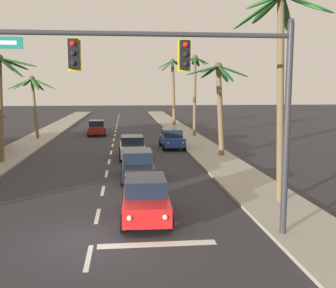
{
  "coord_description": "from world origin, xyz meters",
  "views": [
    {
      "loc": [
        1.19,
        -13.49,
        5.2
      ],
      "look_at": [
        3.48,
        8.0,
        2.2
      ],
      "focal_mm": 43.06,
      "sensor_mm": 36.0,
      "label": 1
    }
  ],
  "objects_px": {
    "sedan_lead_at_stop_bar": "(145,198)",
    "sedan_third_in_queue": "(138,165)",
    "sedan_fifth_in_queue": "(132,147)",
    "sedan_oncoming_far": "(97,128)",
    "palm_right_farthest": "(173,80)",
    "sedan_parked_nearest_kerb": "(172,138)",
    "palm_right_second": "(219,92)",
    "palm_right_nearest": "(281,47)",
    "traffic_signal_mast": "(193,81)",
    "palm_left_second": "(0,84)",
    "palm_right_third": "(195,79)",
    "palm_left_third": "(32,92)"
  },
  "relations": [
    {
      "from": "sedan_parked_nearest_kerb",
      "to": "palm_right_nearest",
      "type": "relative_size",
      "value": 0.48
    },
    {
      "from": "palm_right_third",
      "to": "sedan_third_in_queue",
      "type": "bearing_deg",
      "value": -108.7
    },
    {
      "from": "traffic_signal_mast",
      "to": "palm_left_second",
      "type": "xyz_separation_m",
      "value": [
        -10.64,
        15.48,
        0.04
      ]
    },
    {
      "from": "sedan_lead_at_stop_bar",
      "to": "palm_right_third",
      "type": "xyz_separation_m",
      "value": [
        6.63,
        26.92,
        5.3
      ]
    },
    {
      "from": "sedan_lead_at_stop_bar",
      "to": "palm_left_third",
      "type": "distance_m",
      "value": 28.37
    },
    {
      "from": "palm_right_nearest",
      "to": "palm_right_second",
      "type": "bearing_deg",
      "value": 88.5
    },
    {
      "from": "traffic_signal_mast",
      "to": "sedan_lead_at_stop_bar",
      "type": "xyz_separation_m",
      "value": [
        -1.45,
        2.52,
        -4.58
      ]
    },
    {
      "from": "palm_left_second",
      "to": "sedan_parked_nearest_kerb",
      "type": "bearing_deg",
      "value": 25.71
    },
    {
      "from": "traffic_signal_mast",
      "to": "palm_right_third",
      "type": "distance_m",
      "value": 29.9
    },
    {
      "from": "sedan_lead_at_stop_bar",
      "to": "sedan_third_in_queue",
      "type": "bearing_deg",
      "value": 90.78
    },
    {
      "from": "sedan_third_in_queue",
      "to": "palm_right_nearest",
      "type": "xyz_separation_m",
      "value": [
        6.01,
        -5.66,
        6.09
      ]
    },
    {
      "from": "sedan_lead_at_stop_bar",
      "to": "sedan_third_in_queue",
      "type": "relative_size",
      "value": 1.01
    },
    {
      "from": "traffic_signal_mast",
      "to": "sedan_third_in_queue",
      "type": "distance_m",
      "value": 10.72
    },
    {
      "from": "sedan_lead_at_stop_bar",
      "to": "sedan_third_in_queue",
      "type": "xyz_separation_m",
      "value": [
        -0.1,
        7.04,
        0.0
      ]
    },
    {
      "from": "sedan_lead_at_stop_bar",
      "to": "sedan_oncoming_far",
      "type": "distance_m",
      "value": 29.74
    },
    {
      "from": "sedan_fifth_in_queue",
      "to": "sedan_parked_nearest_kerb",
      "type": "height_order",
      "value": "same"
    },
    {
      "from": "traffic_signal_mast",
      "to": "palm_right_farthest",
      "type": "height_order",
      "value": "palm_right_farthest"
    },
    {
      "from": "sedan_oncoming_far",
      "to": "palm_right_nearest",
      "type": "height_order",
      "value": "palm_right_nearest"
    },
    {
      "from": "palm_left_third",
      "to": "palm_right_second",
      "type": "relative_size",
      "value": 0.91
    },
    {
      "from": "sedan_oncoming_far",
      "to": "palm_left_second",
      "type": "relative_size",
      "value": 0.6
    },
    {
      "from": "sedan_fifth_in_queue",
      "to": "sedan_oncoming_far",
      "type": "relative_size",
      "value": 0.99
    },
    {
      "from": "sedan_oncoming_far",
      "to": "palm_right_nearest",
      "type": "xyz_separation_m",
      "value": [
        9.86,
        -28.09,
        6.09
      ]
    },
    {
      "from": "sedan_lead_at_stop_bar",
      "to": "sedan_fifth_in_queue",
      "type": "relative_size",
      "value": 1.0
    },
    {
      "from": "sedan_fifth_in_queue",
      "to": "palm_right_second",
      "type": "distance_m",
      "value": 7.69
    },
    {
      "from": "palm_left_second",
      "to": "palm_right_third",
      "type": "bearing_deg",
      "value": 41.41
    },
    {
      "from": "sedan_fifth_in_queue",
      "to": "palm_right_nearest",
      "type": "distance_m",
      "value": 15.38
    },
    {
      "from": "palm_left_second",
      "to": "palm_right_second",
      "type": "distance_m",
      "value": 15.5
    },
    {
      "from": "palm_right_nearest",
      "to": "palm_right_third",
      "type": "relative_size",
      "value": 1.08
    },
    {
      "from": "palm_right_second",
      "to": "palm_right_farthest",
      "type": "distance_m",
      "value": 25.52
    },
    {
      "from": "sedan_fifth_in_queue",
      "to": "sedan_parked_nearest_kerb",
      "type": "bearing_deg",
      "value": 54.0
    },
    {
      "from": "sedan_lead_at_stop_bar",
      "to": "palm_right_second",
      "type": "height_order",
      "value": "palm_right_second"
    },
    {
      "from": "sedan_oncoming_far",
      "to": "palm_right_third",
      "type": "xyz_separation_m",
      "value": [
        10.58,
        -2.55,
        5.3
      ]
    },
    {
      "from": "sedan_oncoming_far",
      "to": "sedan_third_in_queue",
      "type": "bearing_deg",
      "value": -80.26
    },
    {
      "from": "sedan_lead_at_stop_bar",
      "to": "palm_right_farthest",
      "type": "height_order",
      "value": "palm_right_farthest"
    },
    {
      "from": "sedan_third_in_queue",
      "to": "palm_right_third",
      "type": "distance_m",
      "value": 21.64
    },
    {
      "from": "sedan_oncoming_far",
      "to": "palm_left_second",
      "type": "bearing_deg",
      "value": -107.64
    },
    {
      "from": "sedan_third_in_queue",
      "to": "sedan_oncoming_far",
      "type": "height_order",
      "value": "same"
    },
    {
      "from": "palm_right_third",
      "to": "palm_right_farthest",
      "type": "height_order",
      "value": "palm_right_farthest"
    },
    {
      "from": "sedan_lead_at_stop_bar",
      "to": "palm_right_farthest",
      "type": "bearing_deg",
      "value": 81.66
    },
    {
      "from": "sedan_fifth_in_queue",
      "to": "sedan_lead_at_stop_bar",
      "type": "bearing_deg",
      "value": -88.88
    },
    {
      "from": "sedan_lead_at_stop_bar",
      "to": "palm_right_nearest",
      "type": "xyz_separation_m",
      "value": [
        5.91,
        1.39,
        6.09
      ]
    },
    {
      "from": "palm_right_nearest",
      "to": "sedan_third_in_queue",
      "type": "bearing_deg",
      "value": 136.73
    },
    {
      "from": "palm_left_third",
      "to": "palm_right_second",
      "type": "bearing_deg",
      "value": -36.6
    },
    {
      "from": "sedan_third_in_queue",
      "to": "palm_right_second",
      "type": "distance_m",
      "value": 10.39
    },
    {
      "from": "sedan_fifth_in_queue",
      "to": "palm_right_farthest",
      "type": "bearing_deg",
      "value": 76.6
    },
    {
      "from": "sedan_fifth_in_queue",
      "to": "palm_right_second",
      "type": "xyz_separation_m",
      "value": [
        6.53,
        0.11,
        4.06
      ]
    },
    {
      "from": "sedan_lead_at_stop_bar",
      "to": "palm_left_third",
      "type": "xyz_separation_m",
      "value": [
        -9.98,
        26.25,
        3.99
      ]
    },
    {
      "from": "sedan_fifth_in_queue",
      "to": "palm_right_second",
      "type": "bearing_deg",
      "value": 0.98
    },
    {
      "from": "sedan_third_in_queue",
      "to": "sedan_parked_nearest_kerb",
      "type": "relative_size",
      "value": 0.99
    },
    {
      "from": "sedan_third_in_queue",
      "to": "palm_left_second",
      "type": "relative_size",
      "value": 0.59
    }
  ]
}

